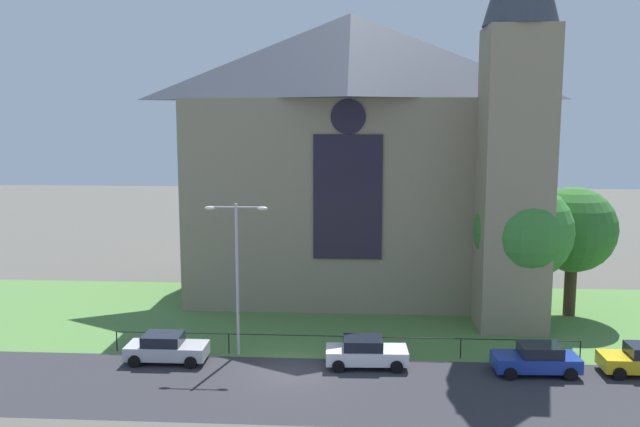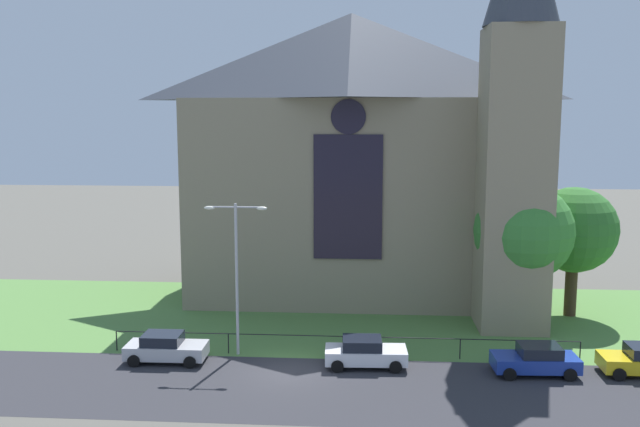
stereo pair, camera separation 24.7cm
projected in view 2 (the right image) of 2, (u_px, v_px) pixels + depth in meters
name	position (u px, v px, depth m)	size (l,w,h in m)	color
ground	(306.00, 315.00, 44.29)	(160.00, 160.00, 0.00)	#56544C
road_asphalt	(283.00, 387.00, 32.44)	(120.00, 8.00, 0.01)	#2D2D33
grass_verge	(303.00, 324.00, 42.31)	(120.00, 20.00, 0.01)	#517F3D
church_building	(361.00, 153.00, 48.31)	(23.20, 16.20, 26.00)	gray
iron_railing	(343.00, 339.00, 36.56)	(25.08, 0.07, 1.13)	black
tree_right_far	(574.00, 230.00, 43.45)	(5.49, 5.49, 8.39)	#423021
tree_right_near	(523.00, 233.00, 41.37)	(6.04, 6.04, 8.88)	#4C3823
streetlamp_near	(236.00, 259.00, 36.24)	(3.37, 0.26, 8.29)	#B2B2B7
parked_car_silver	(166.00, 348.00, 35.81)	(4.21, 2.04, 1.51)	#B7B7BC
parked_car_white	(365.00, 352.00, 35.09)	(4.27, 2.17, 1.51)	silver
parked_car_blue	(536.00, 360.00, 34.05)	(4.28, 2.18, 1.51)	#1E3899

